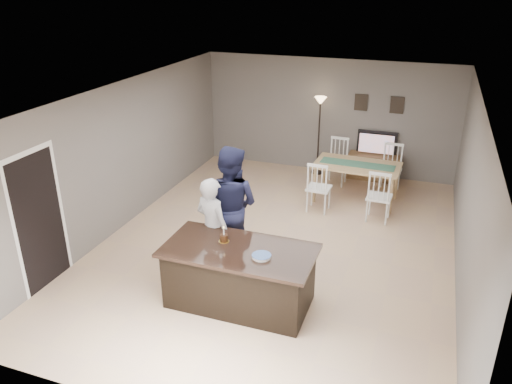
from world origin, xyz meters
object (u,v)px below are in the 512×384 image
(woman, at_px, (212,228))
(birthday_cake, at_px, (224,238))
(kitchen_island, at_px, (239,276))
(tv_console, at_px, (374,167))
(television, at_px, (377,143))
(dining_table, at_px, (357,171))
(man, at_px, (230,206))
(plate_stack, at_px, (261,256))
(floor_lamp, at_px, (320,115))

(woman, height_order, birthday_cake, woman)
(kitchen_island, relative_size, tv_console, 1.79)
(television, xyz_separation_m, birthday_cake, (-1.48, -5.51, 0.09))
(birthday_cake, distance_m, dining_table, 4.28)
(woman, height_order, man, man)
(plate_stack, distance_m, dining_table, 4.37)
(tv_console, xyz_separation_m, plate_stack, (-0.83, -5.68, 0.62))
(kitchen_island, bearing_deg, television, 77.99)
(television, bearing_deg, birthday_cake, 74.93)
(man, relative_size, birthday_cake, 8.52)
(man, bearing_deg, dining_table, -114.74)
(floor_lamp, bearing_deg, birthday_cake, -91.55)
(woman, height_order, plate_stack, woman)
(tv_console, distance_m, television, 0.57)
(man, height_order, plate_stack, man)
(kitchen_island, distance_m, plate_stack, 0.61)
(floor_lamp, bearing_deg, man, -95.41)
(woman, bearing_deg, plate_stack, 166.18)
(birthday_cake, relative_size, dining_table, 0.12)
(floor_lamp, bearing_deg, plate_stack, -84.81)
(plate_stack, relative_size, dining_table, 0.13)
(tv_console, bearing_deg, dining_table, -98.68)
(television, bearing_deg, tv_console, 90.00)
(television, xyz_separation_m, dining_table, (-0.21, -1.44, -0.19))
(birthday_cake, bearing_deg, kitchen_island, -24.41)
(floor_lamp, bearing_deg, kitchen_island, -88.56)
(plate_stack, bearing_deg, kitchen_island, 162.89)
(man, bearing_deg, kitchen_island, 119.99)
(tv_console, height_order, plate_stack, plate_stack)
(kitchen_island, relative_size, television, 2.35)
(kitchen_island, height_order, dining_table, dining_table)
(television, bearing_deg, man, 69.08)
(dining_table, relative_size, floor_lamp, 1.08)
(birthday_cake, bearing_deg, woman, 131.63)
(birthday_cake, bearing_deg, dining_table, 72.62)
(dining_table, bearing_deg, tv_console, 83.42)
(dining_table, bearing_deg, birthday_cake, -105.29)
(kitchen_island, bearing_deg, tv_console, 77.84)
(woman, bearing_deg, tv_console, -91.32)
(man, bearing_deg, floor_lamp, -94.06)
(tv_console, distance_m, floor_lamp, 1.76)
(tv_console, bearing_deg, man, -111.21)
(birthday_cake, bearing_deg, tv_console, 74.75)
(television, bearing_deg, kitchen_island, 77.99)
(woman, xyz_separation_m, birthday_cake, (0.37, -0.42, 0.12))
(birthday_cake, xyz_separation_m, dining_table, (1.27, 4.07, -0.28))
(plate_stack, bearing_deg, birthday_cake, 159.65)
(man, distance_m, floor_lamp, 4.52)
(woman, bearing_deg, floor_lamp, -76.99)
(kitchen_island, distance_m, woman, 0.94)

